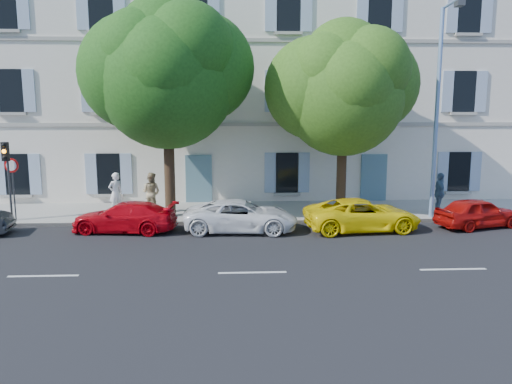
{
  "coord_description": "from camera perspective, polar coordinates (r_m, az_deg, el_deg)",
  "views": [
    {
      "loc": [
        -0.6,
        -17.98,
        4.71
      ],
      "look_at": [
        0.41,
        2.0,
        1.4
      ],
      "focal_mm": 35.0,
      "sensor_mm": 36.0,
      "label": 1
    }
  ],
  "objects": [
    {
      "name": "street_lamp",
      "position": [
        22.17,
        20.2,
        9.76
      ],
      "size": [
        0.32,
        1.85,
        8.69
      ],
      "color": "#7293BF",
      "rests_on": "sidewalk"
    },
    {
      "name": "car_red_coupe",
      "position": [
        20.06,
        -14.79,
        -2.78
      ],
      "size": [
        4.23,
        2.18,
        1.17
      ],
      "primitive_type": "imported",
      "rotation": [
        0.0,
        0.0,
        4.58
      ],
      "color": "#C10510",
      "rests_on": "ground"
    },
    {
      "name": "car_red_hatchback",
      "position": [
        22.02,
        24.03,
        -2.17
      ],
      "size": [
        3.82,
        2.37,
        1.21
      ],
      "primitive_type": "imported",
      "rotation": [
        0.0,
        0.0,
        1.85
      ],
      "color": "#AA0E0A",
      "rests_on": "ground"
    },
    {
      "name": "pedestrian_b",
      "position": [
        22.73,
        -11.89,
        -0.07
      ],
      "size": [
        1.06,
        0.94,
        1.8
      ],
      "primitive_type": "imported",
      "rotation": [
        0.0,
        0.0,
        2.79
      ],
      "color": "tan",
      "rests_on": "sidewalk"
    },
    {
      "name": "pedestrian_c",
      "position": [
        23.39,
        20.26,
        -0.16
      ],
      "size": [
        0.55,
        1.11,
        1.83
      ],
      "primitive_type": "imported",
      "rotation": [
        0.0,
        0.0,
        1.47
      ],
      "color": "#45637E",
      "rests_on": "sidewalk"
    },
    {
      "name": "car_yellow_supercar",
      "position": [
        20.05,
        12.05,
        -2.56
      ],
      "size": [
        4.7,
        2.5,
        1.26
      ],
      "primitive_type": "imported",
      "rotation": [
        0.0,
        0.0,
        1.66
      ],
      "color": "yellow",
      "rests_on": "ground"
    },
    {
      "name": "ground",
      "position": [
        18.59,
        -0.96,
        -5.28
      ],
      "size": [
        90.0,
        90.0,
        0.0
      ],
      "primitive_type": "plane",
      "color": "black"
    },
    {
      "name": "tree_right",
      "position": [
        22.03,
        9.98,
        10.83
      ],
      "size": [
        5.23,
        5.23,
        8.06
      ],
      "color": "#3A2819",
      "rests_on": "sidewalk"
    },
    {
      "name": "road_sign",
      "position": [
        22.98,
        -26.08,
        1.7
      ],
      "size": [
        0.6,
        0.11,
        2.59
      ],
      "color": "#383A3D",
      "rests_on": "sidewalk"
    },
    {
      "name": "tree_left",
      "position": [
        21.57,
        -10.15,
        12.51
      ],
      "size": [
        5.8,
        5.8,
        8.99
      ],
      "color": "#3A2819",
      "rests_on": "sidewalk"
    },
    {
      "name": "traffic_light",
      "position": [
        22.7,
        -26.6,
        2.85
      ],
      "size": [
        0.27,
        0.37,
        3.27
      ],
      "color": "#383A3D",
      "rests_on": "sidewalk"
    },
    {
      "name": "car_white_coupe",
      "position": [
        19.47,
        -1.73,
        -2.75
      ],
      "size": [
        4.53,
        2.31,
        1.23
      ],
      "primitive_type": "imported",
      "rotation": [
        0.0,
        0.0,
        1.51
      ],
      "color": "white",
      "rests_on": "ground"
    },
    {
      "name": "kerb",
      "position": [
        20.79,
        -1.17,
        -3.48
      ],
      "size": [
        36.0,
        0.16,
        0.16
      ],
      "primitive_type": "cube",
      "color": "#9E998E",
      "rests_on": "ground"
    },
    {
      "name": "pedestrian_a",
      "position": [
        22.95,
        -15.74,
        -0.11
      ],
      "size": [
        0.79,
        0.76,
        1.82
      ],
      "primitive_type": "imported",
      "rotation": [
        0.0,
        0.0,
        3.85
      ],
      "color": "white",
      "rests_on": "sidewalk"
    },
    {
      "name": "building",
      "position": [
        28.21,
        -1.72,
        12.01
      ],
      "size": [
        28.0,
        7.0,
        12.0
      ],
      "primitive_type": "cube",
      "color": "silver",
      "rests_on": "ground"
    },
    {
      "name": "sidewalk",
      "position": [
        22.91,
        -1.34,
        -2.28
      ],
      "size": [
        36.0,
        4.5,
        0.15
      ],
      "primitive_type": "cube",
      "color": "#A09E96",
      "rests_on": "ground"
    }
  ]
}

